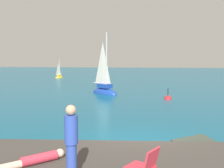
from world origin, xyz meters
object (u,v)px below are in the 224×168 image
Objects in this scene: sailboat_near at (104,90)px; sailboat_far at (59,77)px; person_standing at (71,141)px; beach_chair at (145,165)px; person_sunbather at (34,160)px; marker_buoy at (168,99)px.

sailboat_near reaches higher than sailboat_far.
person_standing is 2.03× the size of beach_chair.
person_sunbather is (1.21, -17.10, 0.34)m from sailboat_near.
sailboat_near is at bearing -130.40° from person_sunbather.
sailboat_near is at bearing -126.61° from sailboat_far.
marker_buoy is (5.32, -2.43, -0.31)m from sailboat_near.
sailboat_far is at bearing -39.30° from beach_chair.
sailboat_near reaches higher than beach_chair.
beach_chair reaches higher than marker_buoy.
person_sunbather is at bearing 23.55° from person_standing.
person_standing reaches higher than beach_chair.
marker_buoy is (4.12, 14.67, -0.65)m from person_sunbather.
sailboat_far is 3.97× the size of beach_chair.
person_standing is (12.81, -35.79, 1.23)m from sailboat_far.
beach_chair is at bearing -36.45° from sailboat_near.
sailboat_far is 2.80× the size of marker_buoy.
sailboat_far is at bearing -116.07° from person_sunbather.
beach_chair reaches higher than person_sunbather.
sailboat_near reaches higher than person_standing.
person_standing is at bearing -41.21° from sailboat_near.
person_standing is at bearing -100.89° from marker_buoy.
beach_chair is (3.89, -17.82, 0.66)m from sailboat_near.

